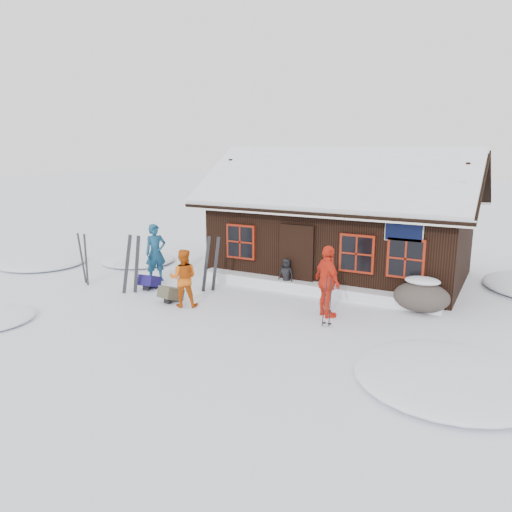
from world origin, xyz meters
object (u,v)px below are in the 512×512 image
(ski_pair_left, at_px, (132,265))
(ski_poles, at_px, (327,302))
(skier_teal, at_px, (156,253))
(backpack_olive, at_px, (171,296))
(skier_orange_left, at_px, (183,278))
(boulder, at_px, (422,296))
(backpack_blue, at_px, (150,284))
(skier_orange_right, at_px, (327,282))
(skier_crouched, at_px, (286,275))

(ski_pair_left, xyz_separation_m, ski_poles, (6.26, 0.04, -0.25))
(skier_teal, relative_size, backpack_olive, 3.09)
(skier_orange_left, distance_m, ski_poles, 4.14)
(skier_teal, height_order, boulder, skier_teal)
(ski_pair_left, height_order, backpack_olive, ski_pair_left)
(ski_poles, distance_m, backpack_olive, 4.72)
(backpack_blue, relative_size, backpack_olive, 1.01)
(skier_orange_left, bearing_deg, skier_orange_right, 167.61)
(skier_teal, height_order, backpack_olive, skier_teal)
(ski_poles, height_order, backpack_blue, ski_poles)
(skier_orange_left, xyz_separation_m, skier_orange_right, (3.86, 1.05, 0.14))
(boulder, xyz_separation_m, backpack_blue, (-7.97, -1.74, -0.27))
(ski_pair_left, bearing_deg, skier_orange_left, -28.75)
(skier_orange_right, height_order, backpack_blue, skier_orange_right)
(skier_orange_left, bearing_deg, boulder, 176.14)
(ski_poles, bearing_deg, ski_pair_left, -179.60)
(skier_orange_left, distance_m, ski_pair_left, 2.16)
(boulder, height_order, backpack_blue, boulder)
(boulder, bearing_deg, skier_orange_right, -143.31)
(skier_orange_left, distance_m, backpack_olive, 0.87)
(skier_orange_left, bearing_deg, ski_pair_left, -35.90)
(ski_poles, relative_size, backpack_olive, 2.16)
(skier_teal, bearing_deg, skier_crouched, -43.65)
(skier_crouched, height_order, boulder, skier_crouched)
(boulder, relative_size, ski_pair_left, 0.80)
(backpack_olive, bearing_deg, skier_orange_left, -3.01)
(skier_crouched, relative_size, backpack_blue, 1.61)
(skier_crouched, relative_size, backpack_olive, 1.64)
(ski_poles, bearing_deg, skier_orange_left, -175.12)
(boulder, bearing_deg, ski_pair_left, -163.98)
(skier_crouched, relative_size, ski_poles, 0.76)
(skier_teal, distance_m, skier_orange_left, 2.99)
(skier_teal, height_order, ski_pair_left, skier_teal)
(skier_orange_left, relative_size, boulder, 1.09)
(skier_orange_right, xyz_separation_m, backpack_olive, (-4.42, -0.91, -0.79))
(skier_teal, height_order, backpack_blue, skier_teal)
(skier_teal, distance_m, boulder, 8.45)
(ski_poles, bearing_deg, skier_orange_right, 110.93)
(skier_teal, bearing_deg, skier_orange_left, -93.16)
(skier_orange_left, height_order, ski_pair_left, ski_pair_left)
(ski_pair_left, bearing_deg, skier_orange_right, -13.45)
(ski_pair_left, xyz_separation_m, backpack_blue, (0.16, 0.59, -0.71))
(skier_orange_right, height_order, ski_pair_left, skier_orange_right)
(skier_orange_left, relative_size, skier_crouched, 1.61)
(skier_orange_right, relative_size, backpack_blue, 3.04)
(ski_poles, xyz_separation_m, backpack_olive, (-4.69, -0.21, -0.46))
(skier_orange_right, distance_m, ski_poles, 0.82)
(skier_orange_left, bearing_deg, backpack_olive, -41.96)
(skier_orange_left, xyz_separation_m, skier_crouched, (1.89, 2.78, -0.31))
(skier_orange_left, bearing_deg, skier_crouched, -151.93)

